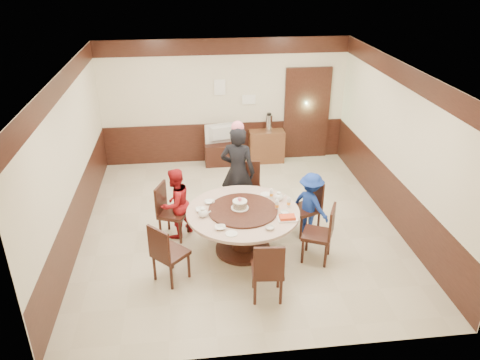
{
  "coord_description": "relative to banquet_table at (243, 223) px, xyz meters",
  "views": [
    {
      "loc": [
        -0.85,
        -7.17,
        4.46
      ],
      "look_at": [
        -0.05,
        -0.38,
        1.1
      ],
      "focal_mm": 35.0,
      "sensor_mm": 36.0,
      "label": 1
    }
  ],
  "objects": [
    {
      "name": "chair_3",
      "position": [
        -1.17,
        -0.62,
        -0.23
      ],
      "size": [
        0.62,
        0.62,
        0.97
      ],
      "rotation": [
        0.0,
        0.0,
        5.5
      ],
      "color": "black",
      "rests_on": "ground"
    },
    {
      "name": "saucer_near",
      "position": [
        -0.25,
        -0.65,
        0.22
      ],
      "size": [
        0.18,
        0.18,
        0.01
      ],
      "primitive_type": "cylinder",
      "color": "white",
      "rests_on": "banquet_table"
    },
    {
      "name": "thermos",
      "position": [
        1.04,
        3.56,
        0.41
      ],
      "size": [
        0.15,
        0.15,
        0.38
      ],
      "primitive_type": "cylinder",
      "color": "silver",
      "rests_on": "side_cabinet"
    },
    {
      "name": "bottle_1",
      "position": [
        0.74,
        0.04,
        0.3
      ],
      "size": [
        0.06,
        0.06,
        0.16
      ],
      "primitive_type": "cylinder",
      "color": "white",
      "rests_on": "banquet_table"
    },
    {
      "name": "bowl_4",
      "position": [
        -0.67,
        0.08,
        0.24
      ],
      "size": [
        0.16,
        0.16,
        0.04
      ],
      "primitive_type": "imported",
      "color": "white",
      "rests_on": "banquet_table"
    },
    {
      "name": "teapot_left",
      "position": [
        -0.64,
        -0.11,
        0.28
      ],
      "size": [
        0.17,
        0.15,
        0.13
      ],
      "primitive_type": "ellipsoid",
      "color": "white",
      "rests_on": "banquet_table"
    },
    {
      "name": "person_red",
      "position": [
        -1.08,
        0.6,
        0.09
      ],
      "size": [
        0.76,
        0.76,
        1.25
      ],
      "primitive_type": "imported",
      "rotation": [
        0.0,
        0.0,
        3.93
      ],
      "color": "#A2151A",
      "rests_on": "ground"
    },
    {
      "name": "banquet_table",
      "position": [
        0.0,
        0.0,
        0.0
      ],
      "size": [
        1.8,
        1.8,
        0.78
      ],
      "color": "black",
      "rests_on": "ground"
    },
    {
      "name": "bowl_2",
      "position": [
        -0.4,
        -0.49,
        0.24
      ],
      "size": [
        0.16,
        0.16,
        0.04
      ],
      "primitive_type": "imported",
      "color": "white",
      "rests_on": "banquet_table"
    },
    {
      "name": "room",
      "position": [
        0.05,
        0.8,
        0.55
      ],
      "size": [
        6.0,
        6.04,
        2.84
      ],
      "color": "beige",
      "rests_on": "ground"
    },
    {
      "name": "bowl_0",
      "position": [
        -0.51,
        0.31,
        0.24
      ],
      "size": [
        0.16,
        0.16,
        0.04
      ],
      "primitive_type": "imported",
      "color": "white",
      "rests_on": "banquet_table"
    },
    {
      "name": "bottle_2",
      "position": [
        0.52,
        0.36,
        0.3
      ],
      "size": [
        0.06,
        0.06,
        0.16
      ],
      "primitive_type": "cylinder",
      "color": "white",
      "rests_on": "banquet_table"
    },
    {
      "name": "saucer_far",
      "position": [
        0.45,
        0.5,
        0.22
      ],
      "size": [
        0.18,
        0.18,
        0.01
      ],
      "primitive_type": "cylinder",
      "color": "white",
      "rests_on": "banquet_table"
    },
    {
      "name": "chair_2",
      "position": [
        -1.14,
        0.57,
        -0.23
      ],
      "size": [
        0.57,
        0.57,
        0.97
      ],
      "rotation": [
        0.0,
        0.0,
        4.34
      ],
      "color": "black",
      "rests_on": "ground"
    },
    {
      "name": "shrimp_platter",
      "position": [
        0.64,
        -0.35,
        0.24
      ],
      "size": [
        0.3,
        0.2,
        0.06
      ],
      "color": "white",
      "rests_on": "banquet_table"
    },
    {
      "name": "chair_5",
      "position": [
        1.15,
        -0.38,
        -0.23
      ],
      "size": [
        0.59,
        0.58,
        0.97
      ],
      "rotation": [
        0.0,
        0.0,
        7.42
      ],
      "color": "black",
      "rests_on": "ground"
    },
    {
      "name": "side_cabinet",
      "position": [
        0.99,
        3.56,
        -0.16
      ],
      "size": [
        0.8,
        0.4,
        0.75
      ],
      "primitive_type": "cube",
      "color": "brown",
      "rests_on": "ground"
    },
    {
      "name": "bowl_3",
      "position": [
        0.63,
        -0.17,
        0.24
      ],
      "size": [
        0.14,
        0.14,
        0.04
      ],
      "primitive_type": "imported",
      "color": "white",
      "rests_on": "banquet_table"
    },
    {
      "name": "person_blue",
      "position": [
        1.21,
        0.4,
        0.04
      ],
      "size": [
        0.77,
        0.85,
        1.14
      ],
      "primitive_type": "imported",
      "rotation": [
        0.0,
        0.0,
        2.17
      ],
      "color": "#18369A",
      "rests_on": "ground"
    },
    {
      "name": "chair_4",
      "position": [
        0.2,
        -1.19,
        -0.23
      ],
      "size": [
        0.48,
        0.49,
        0.97
      ],
      "rotation": [
        0.0,
        0.0,
        6.19
      ],
      "color": "black",
      "rests_on": "ground"
    },
    {
      "name": "person_standing",
      "position": [
        0.05,
        1.19,
        0.34
      ],
      "size": [
        0.74,
        0.61,
        1.75
      ],
      "primitive_type": "imported",
      "rotation": [
        0.0,
        0.0,
        2.79
      ],
      "color": "black",
      "rests_on": "ground"
    },
    {
      "name": "television",
      "position": [
        -0.02,
        3.53,
        0.2
      ],
      "size": [
        0.8,
        0.25,
        0.46
      ],
      "primitive_type": "imported",
      "rotation": [
        0.0,
        0.0,
        3.32
      ],
      "color": "gray",
      "rests_on": "tv_stand"
    },
    {
      "name": "chair_1",
      "position": [
        0.27,
        1.24,
        -0.23
      ],
      "size": [
        0.47,
        0.48,
        0.97
      ],
      "rotation": [
        0.0,
        0.0,
        3.07
      ],
      "color": "black",
      "rests_on": "ground"
    },
    {
      "name": "tv_stand",
      "position": [
        -0.02,
        3.53,
        -0.28
      ],
      "size": [
        0.85,
        0.45,
        0.5
      ],
      "primitive_type": "cube",
      "color": "black",
      "rests_on": "ground"
    },
    {
      "name": "birthday_cake",
      "position": [
        -0.05,
        0.04,
        0.31
      ],
      "size": [
        0.28,
        0.28,
        0.19
      ],
      "color": "white",
      "rests_on": "banquet_table"
    },
    {
      "name": "notice_right",
      "position": [
        0.6,
        3.74,
        0.92
      ],
      "size": [
        0.3,
        0.0,
        0.22
      ],
      "primitive_type": "cube",
      "color": "white",
      "rests_on": "room"
    },
    {
      "name": "bowl_1",
      "position": [
        0.33,
        -0.59,
        0.24
      ],
      "size": [
        0.13,
        0.13,
        0.04
      ],
      "primitive_type": "imported",
      "color": "white",
      "rests_on": "banquet_table"
    },
    {
      "name": "teapot_right",
      "position": [
        0.63,
        0.28,
        0.28
      ],
      "size": [
        0.17,
        0.15,
        0.13
      ],
      "primitive_type": "ellipsoid",
      "color": "white",
      "rests_on": "banquet_table"
    },
    {
      "name": "chair_0",
      "position": [
        1.15,
        0.46,
        -0.23
      ],
      "size": [
        0.57,
        0.57,
        0.97
      ],
      "rotation": [
        0.0,
        0.0,
        1.93
      ],
      "color": "black",
      "rests_on": "ground"
    },
    {
      "name": "notice_left",
      "position": [
        -0.05,
        3.74,
        1.22
      ],
      "size": [
        0.25,
        0.0,
        0.35
      ],
      "primitive_type": "cube",
      "color": "white",
      "rests_on": "room"
    },
    {
      "name": "bottle_0",
      "position": [
        0.54,
        -0.02,
        0.3
      ],
      "size": [
        0.06,
        0.06,
        0.16
      ],
      "primitive_type": "cylinder",
      "color": "white",
      "rests_on": "banquet_table"
    }
  ]
}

